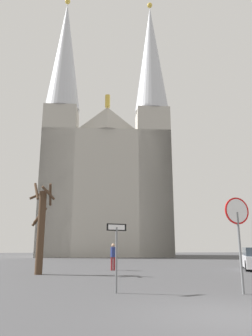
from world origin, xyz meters
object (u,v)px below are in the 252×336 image
(cathedral, at_px, (107,170))
(pedestrian_walking, at_px, (113,254))
(bare_tree, at_px, (41,227))
(one_way_arrow_sign, at_px, (116,247))
(stop_sign, at_px, (238,224))

(cathedral, relative_size, pedestrian_walking, 24.45)
(cathedral, height_order, bare_tree, cathedral)
(cathedral, height_order, pedestrian_walking, cathedral)
(one_way_arrow_sign, relative_size, pedestrian_walking, 1.38)
(one_way_arrow_sign, relative_size, bare_tree, 0.45)
(bare_tree, xyz_separation_m, pedestrian_walking, (4.07, 2.33, -1.52))
(pedestrian_walking, bearing_deg, bare_tree, -150.15)
(cathedral, relative_size, stop_sign, 12.74)
(bare_tree, height_order, pedestrian_walking, bare_tree)
(stop_sign, height_order, bare_tree, bare_tree)
(one_way_arrow_sign, height_order, bare_tree, bare_tree)
(one_way_arrow_sign, bearing_deg, pedestrian_walking, 86.93)
(cathedral, xyz_separation_m, one_way_arrow_sign, (-1.05, -34.16, -10.72))
(pedestrian_walking, bearing_deg, one_way_arrow_sign, -93.07)
(stop_sign, bearing_deg, one_way_arrow_sign, 170.81)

